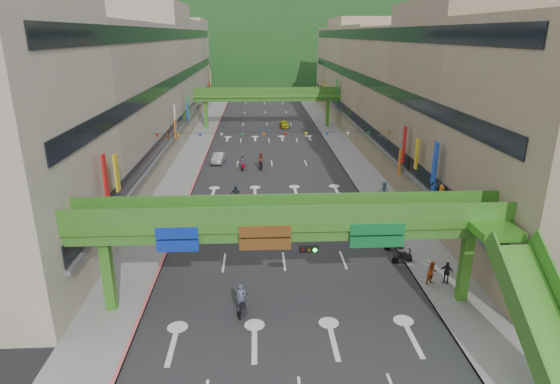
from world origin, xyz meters
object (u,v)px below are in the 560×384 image
at_px(car_silver, 219,158).
at_px(scooter_rider_mid, 261,161).
at_px(overpass_near, 307,234).
at_px(scooter_rider_near, 241,301).
at_px(car_yellow, 284,124).
at_px(pedestrian_red, 432,275).

bearing_deg(car_silver, scooter_rider_mid, -25.81).
height_order(overpass_near, scooter_rider_near, overpass_near).
bearing_deg(car_silver, car_yellow, 73.97).
height_order(scooter_rider_near, car_silver, scooter_rider_near).
distance_m(overpass_near, car_silver, 36.64).
relative_size(overpass_near, car_silver, 7.13).
height_order(scooter_rider_near, car_yellow, scooter_rider_near).
bearing_deg(pedestrian_red, car_yellow, 70.79).
bearing_deg(scooter_rider_mid, car_silver, 147.16).
bearing_deg(overpass_near, scooter_rider_mid, 94.22).
relative_size(scooter_rider_near, pedestrian_red, 1.26).
relative_size(overpass_near, scooter_rider_near, 13.79).
bearing_deg(car_yellow, scooter_rider_mid, -103.03).
distance_m(scooter_rider_mid, pedestrian_red, 31.33).
xyz_separation_m(scooter_rider_near, car_silver, (-4.02, 35.67, -0.30)).
height_order(scooter_rider_mid, pedestrian_red, scooter_rider_mid).
height_order(car_yellow, pedestrian_red, pedestrian_red).
bearing_deg(car_yellow, pedestrian_red, -86.89).
relative_size(scooter_rider_near, car_yellow, 0.54).
xyz_separation_m(scooter_rider_near, scooter_rider_mid, (1.56, 32.07, 0.20)).
distance_m(overpass_near, scooter_rider_near, 5.79).
xyz_separation_m(overpass_near, pedestrian_red, (8.87, 2.62, -4.40)).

